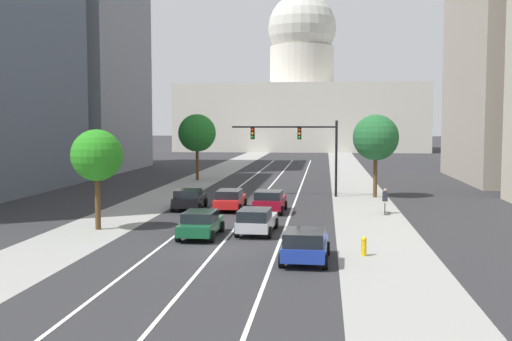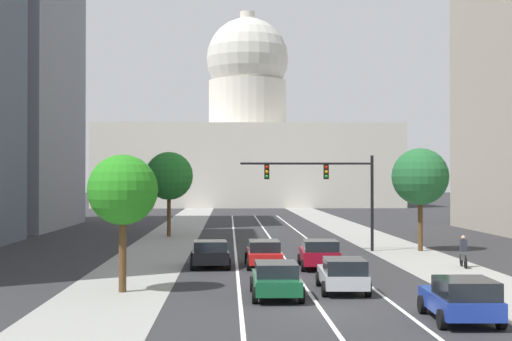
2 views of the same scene
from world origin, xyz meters
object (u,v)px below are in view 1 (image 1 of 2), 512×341
Objects in this scene: car_black at (189,199)px; car_crimson at (270,201)px; car_green at (201,223)px; fire_hydrant at (364,246)px; car_red at (230,199)px; cyclist at (385,201)px; car_blue at (305,245)px; capitol_building at (302,102)px; traffic_signal_mast at (302,142)px; street_tree_mid_right at (376,138)px; car_silver at (256,220)px; street_tree_near_left at (197,133)px; street_tree_mid_left at (97,156)px.

car_crimson reaches higher than car_black.
car_green is 9.27m from fire_hydrant.
car_black reaches higher than car_red.
car_blue is at bearing 167.74° from cyclist.
car_red is at bearing 92.41° from cyclist.
cyclist is (9.23, -93.74, -9.67)m from capitol_building.
traffic_signal_mast is at bearing 38.68° from cyclist.
car_green is at bearing -166.79° from car_black.
car_blue is 0.61× the size of street_tree_mid_right.
cyclist reaches higher than car_green.
fire_hydrant is at bearing -129.92° from car_silver.
fire_hydrant is (5.56, -5.05, -0.31)m from car_silver.
traffic_signal_mast is 1.25× the size of street_tree_near_left.
cyclist is at bearing -57.02° from traffic_signal_mast.
street_tree_mid_left is (-6.34, 1.62, 3.51)m from car_green.
fire_hydrant is 0.53× the size of cyclist.
street_tree_mid_left reaches higher than car_crimson.
car_green is (-1.45, -103.41, -9.78)m from capitol_building.
car_crimson is 9.79m from car_green.
car_black is at bearing -147.69° from street_tree_mid_right.
car_silver is 4.94× the size of fire_hydrant.
capitol_building is 102.28m from street_tree_mid_left.
street_tree_near_left is (-9.73, 30.65, 4.23)m from car_silver.
street_tree_mid_left reaches higher than cyclist.
street_tree_mid_left is (-9.23, 0.37, 3.49)m from car_silver.
car_silver is 1.10× the size of car_crimson.
car_silver is 8.10m from car_crimson.
street_tree_near_left is (-6.84, 31.90, 4.25)m from car_green.
fire_hydrant is 16.21m from street_tree_mid_left.
car_black is (-4.34, -93.18, -9.76)m from capitol_building.
street_tree_near_left reaches higher than car_green.
street_tree_mid_left is at bearing 159.87° from fire_hydrant.
capitol_building is at bearing 3.10° from car_silver.
street_tree_mid_left is at bearing -134.76° from street_tree_mid_right.
capitol_building is 102.64m from car_silver.
car_blue is 2.41× the size of cyclist.
street_tree_near_left reaches higher than car_red.
car_blue is 24.63m from traffic_signal_mast.
car_green is 0.65× the size of street_tree_mid_right.
car_silver is at bearing 137.79° from fire_hydrant.
car_blue is 25.10m from street_tree_mid_right.
cyclist is 28.60m from street_tree_near_left.
car_red is 10.70m from cyclist.
cyclist is (10.68, 9.67, 0.10)m from car_green.
street_tree_mid_right is at bearing 5.31° from cyclist.
capitol_building is 8.98× the size of street_tree_mid_left.
cyclist is at bearing -15.99° from car_blue.
capitol_building is at bearing 11.31° from cyclist.
car_blue is 4.55× the size of fire_hydrant.
cyclist is at bearing 25.30° from street_tree_mid_left.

